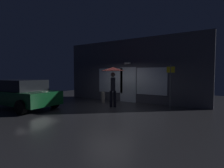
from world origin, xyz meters
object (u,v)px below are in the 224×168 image
at_px(person_with_umbrella, 113,75).
at_px(sidewalk_bollard, 103,97).
at_px(street_sign_post, 171,84).
at_px(sidewalk_bollard_2, 103,96).
at_px(parked_car, 21,94).

height_order(person_with_umbrella, sidewalk_bollard, person_with_umbrella).
bearing_deg(street_sign_post, sidewalk_bollard_2, 175.62).
xyz_separation_m(person_with_umbrella, sidewalk_bollard_2, (-1.66, 1.38, -1.41)).
distance_m(street_sign_post, sidewalk_bollard, 4.11).
bearing_deg(person_with_umbrella, street_sign_post, -102.47).
xyz_separation_m(parked_car, sidewalk_bollard_2, (2.19, 4.16, -0.43)).
bearing_deg(sidewalk_bollard, parked_car, -125.24).
relative_size(parked_car, street_sign_post, 1.88).
bearing_deg(parked_car, person_with_umbrella, 33.58).
distance_m(parked_car, street_sign_post, 7.64).
relative_size(sidewalk_bollard, sidewalk_bollard_2, 1.04).
xyz_separation_m(person_with_umbrella, sidewalk_bollard, (-1.25, 0.90, -1.40)).
xyz_separation_m(sidewalk_bollard, sidewalk_bollard_2, (-0.41, 0.48, -0.01)).
bearing_deg(sidewalk_bollard, street_sign_post, 2.02).
height_order(parked_car, street_sign_post, street_sign_post).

